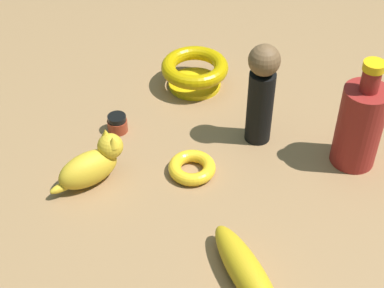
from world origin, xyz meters
The scene contains 8 objects.
ground centered at (0.00, 0.00, 0.00)m, with size 2.00×2.00×0.00m, color #936D47.
cat_figurine centered at (-0.12, -0.12, 0.04)m, with size 0.08×0.14×0.09m.
banana centered at (0.21, -0.13, 0.02)m, with size 0.19×0.05×0.05m, color gold.
bottle_tall centered at (0.20, 0.21, 0.08)m, with size 0.08×0.08×0.21m.
nail_polish_jar centered at (-0.18, 0.00, 0.02)m, with size 0.04×0.04×0.04m.
person_figure_adult centered at (0.04, 0.15, 0.11)m, with size 0.07×0.07×0.20m.
bangle centered at (0.00, 0.00, 0.01)m, with size 0.08×0.08×0.02m, color yellow.
bowl centered at (-0.16, 0.21, 0.04)m, with size 0.14×0.14×0.06m.
Camera 1 is at (0.47, -0.58, 0.72)m, focal length 54.77 mm.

